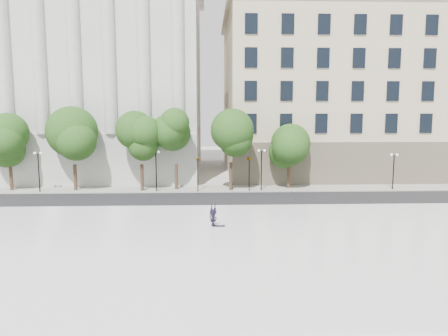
{
  "coord_description": "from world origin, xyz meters",
  "views": [
    {
      "loc": [
        -0.77,
        -22.9,
        8.63
      ],
      "look_at": [
        0.45,
        10.0,
        4.22
      ],
      "focal_mm": 35.0,
      "sensor_mm": 36.0,
      "label": 1
    }
  ],
  "objects_px": {
    "traffic_light_west": "(198,158)",
    "person_lying": "(213,223)",
    "traffic_light_east": "(249,157)",
    "skateboard": "(220,226)"
  },
  "relations": [
    {
      "from": "traffic_light_west",
      "to": "skateboard",
      "type": "bearing_deg",
      "value": -83.0
    },
    {
      "from": "traffic_light_west",
      "to": "skateboard",
      "type": "relative_size",
      "value": 5.58
    },
    {
      "from": "traffic_light_west",
      "to": "traffic_light_east",
      "type": "relative_size",
      "value": 0.97
    },
    {
      "from": "skateboard",
      "to": "traffic_light_west",
      "type": "bearing_deg",
      "value": 94.75
    },
    {
      "from": "traffic_light_west",
      "to": "traffic_light_east",
      "type": "distance_m",
      "value": 5.4
    },
    {
      "from": "traffic_light_west",
      "to": "person_lying",
      "type": "relative_size",
      "value": 2.58
    },
    {
      "from": "traffic_light_east",
      "to": "traffic_light_west",
      "type": "bearing_deg",
      "value": 180.0
    },
    {
      "from": "traffic_light_west",
      "to": "person_lying",
      "type": "bearing_deg",
      "value": -84.68
    },
    {
      "from": "traffic_light_west",
      "to": "person_lying",
      "type": "xyz_separation_m",
      "value": [
        1.42,
        -15.2,
        -2.94
      ]
    },
    {
      "from": "traffic_light_east",
      "to": "person_lying",
      "type": "relative_size",
      "value": 2.66
    }
  ]
}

